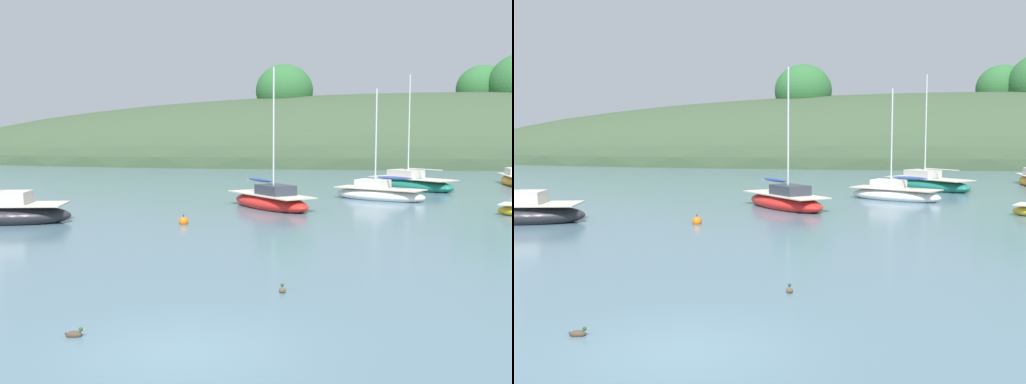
# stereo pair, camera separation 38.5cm
# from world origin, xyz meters

# --- Properties ---
(ground_plane) EXTENTS (400.00, 400.00, 0.00)m
(ground_plane) POSITION_xyz_m (0.00, 0.00, 0.00)
(ground_plane) COLOR slate
(far_shoreline_hill) EXTENTS (150.00, 36.00, 23.54)m
(far_shoreline_hill) POSITION_xyz_m (24.98, 74.99, 0.12)
(far_shoreline_hill) COLOR #384C33
(far_shoreline_hill) RESTS_ON ground
(sailboat_white_near) EXTENTS (6.51, 6.91, 8.57)m
(sailboat_white_near) POSITION_xyz_m (10.24, 34.93, 0.42)
(sailboat_white_near) COLOR #196B56
(sailboat_white_near) RESTS_ON ground
(sailboat_teal_outer) EXTENTS (5.63, 6.57, 7.97)m
(sailboat_teal_outer) POSITION_xyz_m (0.59, 23.17, 0.40)
(sailboat_teal_outer) COLOR red
(sailboat_teal_outer) RESTS_ON ground
(sailboat_red_portside) EXTENTS (6.14, 5.01, 7.10)m
(sailboat_red_portside) POSITION_xyz_m (7.11, 28.03, 0.37)
(sailboat_red_portside) COLOR white
(sailboat_red_portside) RESTS_ON ground
(mooring_buoy_inner) EXTENTS (0.44, 0.44, 0.54)m
(mooring_buoy_inner) POSITION_xyz_m (-3.12, 16.79, 0.12)
(mooring_buoy_inner) COLOR orange
(mooring_buoy_inner) RESTS_ON ground
(duck_straggler) EXTENTS (0.21, 0.43, 0.24)m
(duck_straggler) POSITION_xyz_m (1.83, 4.73, 0.05)
(duck_straggler) COLOR brown
(duck_straggler) RESTS_ON ground
(duck_trailing) EXTENTS (0.43, 0.22, 0.24)m
(duck_trailing) POSITION_xyz_m (-2.41, 0.69, 0.05)
(duck_trailing) COLOR #473828
(duck_trailing) RESTS_ON ground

